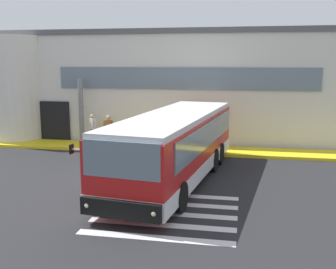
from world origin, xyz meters
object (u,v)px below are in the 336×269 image
object	(u,v)px
bus_main_foreground	(175,148)
passenger_near_column	(93,127)
entry_support_column	(81,111)
passenger_by_doorway	(109,128)

from	to	relation	value
bus_main_foreground	passenger_near_column	bearing A→B (deg)	134.86
bus_main_foreground	passenger_near_column	distance (m)	7.98
entry_support_column	passenger_near_column	size ratio (longest dim) A/B	2.15
entry_support_column	passenger_near_column	distance (m)	1.24
passenger_near_column	entry_support_column	bearing A→B (deg)	154.06
bus_main_foreground	passenger_by_doorway	size ratio (longest dim) A/B	6.29
entry_support_column	passenger_near_column	bearing A→B (deg)	-25.94
bus_main_foreground	entry_support_column	bearing A→B (deg)	136.76
entry_support_column	passenger_near_column	world-z (taller)	entry_support_column
bus_main_foreground	passenger_by_doorway	world-z (taller)	bus_main_foreground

